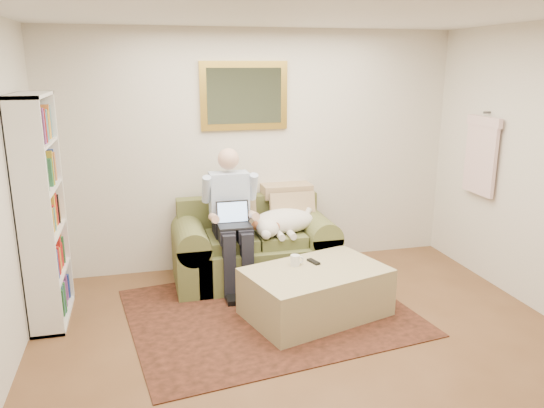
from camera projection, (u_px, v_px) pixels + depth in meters
name	position (u px, v px, depth m)	size (l,w,h in m)	color
room_shell	(321.00, 197.00, 3.82)	(4.51, 5.00, 2.61)	brown
rug	(269.00, 312.00, 4.91)	(2.48, 1.99, 0.01)	black
sofa	(254.00, 252.00, 5.63)	(1.68, 0.85, 1.01)	brown
seated_man	(233.00, 221.00, 5.32)	(0.55, 0.79, 1.41)	#8CA5D8
laptop	(234.00, 219.00, 5.25)	(0.33, 0.26, 0.24)	black
sleeping_dog	(284.00, 221.00, 5.53)	(0.69, 0.43, 0.26)	white
ottoman	(316.00, 292.00, 4.81)	(1.23, 0.78, 0.45)	tan
coffee_mug	(295.00, 260.00, 4.83)	(0.08, 0.08, 0.10)	white
tv_remote	(314.00, 262.00, 4.91)	(0.05, 0.15, 0.02)	black
bookshelf	(42.00, 211.00, 4.56)	(0.28, 0.80, 2.00)	white
wall_mirror	(244.00, 96.00, 5.61)	(0.94, 0.04, 0.72)	gold
hanging_shirt	(481.00, 151.00, 5.49)	(0.06, 0.52, 0.90)	#F6CBCE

